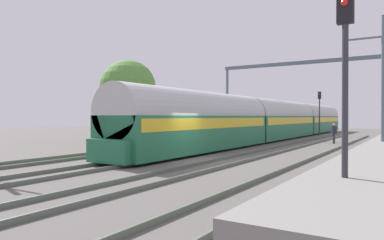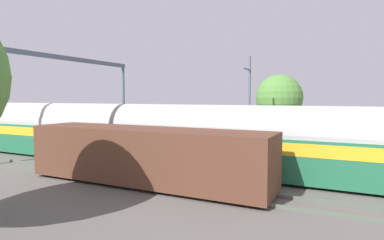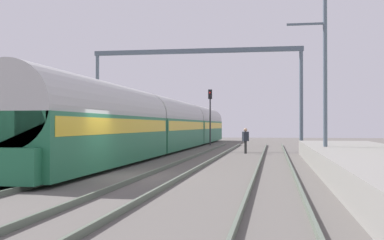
% 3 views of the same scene
% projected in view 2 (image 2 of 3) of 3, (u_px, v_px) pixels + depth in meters
% --- Properties ---
extents(ground, '(120.00, 120.00, 0.00)m').
position_uv_depth(ground, '(318.00, 175.00, 18.66)').
color(ground, '#5B5753').
extents(track_far_west, '(1.52, 60.00, 0.16)m').
position_uv_depth(track_far_west, '(304.00, 204.00, 13.30)').
color(track_far_west, '#576254').
rests_on(track_far_west, ground).
extents(track_west, '(1.51, 60.00, 0.16)m').
position_uv_depth(track_west, '(314.00, 182.00, 16.87)').
color(track_west, '#576254').
rests_on(track_west, ground).
extents(track_east, '(1.51, 60.00, 0.16)m').
position_uv_depth(track_east, '(321.00, 167.00, 20.44)').
color(track_east, '#576254').
rests_on(track_east, ground).
extents(track_far_east, '(1.52, 60.00, 0.16)m').
position_uv_depth(track_far_east, '(326.00, 157.00, 24.01)').
color(track_far_east, '#576254').
rests_on(track_far_east, ground).
extents(platform, '(4.40, 28.00, 0.90)m').
position_uv_depth(platform, '(305.00, 143.00, 28.28)').
color(platform, gray).
rests_on(platform, ground).
extents(passenger_train, '(2.93, 49.20, 3.82)m').
position_uv_depth(passenger_train, '(41.00, 129.00, 25.67)').
color(passenger_train, '#236B47').
rests_on(passenger_train, ground).
extents(freight_car, '(2.80, 13.00, 2.70)m').
position_uv_depth(freight_car, '(146.00, 156.00, 16.59)').
color(freight_car, '#563323').
rests_on(freight_car, ground).
extents(person_crossing, '(0.47, 0.42, 1.73)m').
position_uv_depth(person_crossing, '(132.00, 135.00, 29.28)').
color(person_crossing, '#2F2F2F').
rests_on(person_crossing, ground).
extents(catenary_gantry, '(16.37, 0.28, 7.86)m').
position_uv_depth(catenary_gantry, '(62.00, 79.00, 27.09)').
color(catenary_gantry, slate).
rests_on(catenary_gantry, ground).
extents(catenary_pole_east_mid, '(1.90, 0.20, 8.00)m').
position_uv_depth(catenary_pole_east_mid, '(249.00, 100.00, 28.72)').
color(catenary_pole_east_mid, slate).
rests_on(catenary_pole_east_mid, ground).
extents(tree_east_background, '(4.76, 4.76, 6.77)m').
position_uv_depth(tree_east_background, '(279.00, 98.00, 33.79)').
color(tree_east_background, '#4C3826').
rests_on(tree_east_background, ground).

